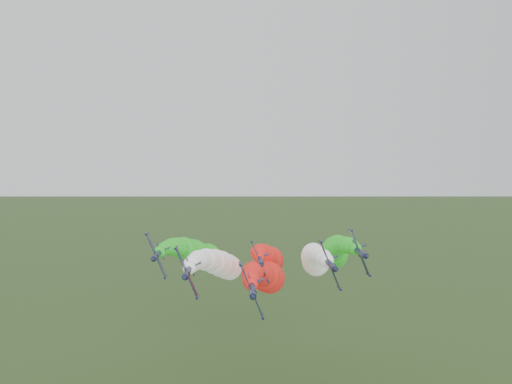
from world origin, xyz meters
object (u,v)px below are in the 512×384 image
Objects in this scene: jet_trail at (267,257)px; jet_inner_left at (218,264)px; jet_outer_right at (336,251)px; jet_outer_left at (195,253)px; jet_lead at (264,276)px; jet_inner_right at (315,259)px.

jet_inner_left is at bearing -123.71° from jet_trail.
jet_trail is at bearing 146.44° from jet_outer_right.
jet_outer_right is at bearing -33.56° from jet_trail.
jet_inner_left is 14.44m from jet_outer_left.
jet_outer_right is (31.19, 8.30, 1.60)m from jet_inner_left.
jet_outer_right is at bearing 31.60° from jet_lead.
jet_outer_right is 1.00× the size of jet_trail.
jet_lead is at bearing -95.42° from jet_trail.
jet_lead is 1.01× the size of jet_trail.
jet_outer_left is 38.20m from jet_outer_right.
jet_outer_left reaches higher than jet_inner_right.
jet_outer_left is at bearing 136.70° from jet_lead.
jet_inner_right is 32.85m from jet_outer_left.
jet_trail is at bearing 124.14° from jet_inner_right.
jet_lead is 23.87m from jet_outer_right.
jet_lead is 24.26m from jet_trail.
jet_inner_left is 24.98m from jet_inner_right.
jet_inner_right is (13.63, 7.43, 2.49)m from jet_lead.
jet_outer_left is (-31.48, 9.39, 0.16)m from jet_inner_right.
jet_outer_left is (-17.84, 16.82, 2.64)m from jet_lead.
jet_outer_right reaches higher than jet_inner_left.
jet_outer_left is (-6.73, 12.76, 0.48)m from jet_inner_left.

